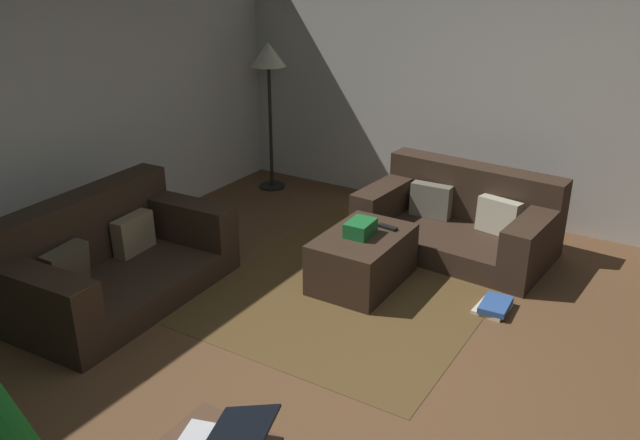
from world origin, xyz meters
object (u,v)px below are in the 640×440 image
at_px(couch_left, 108,260).
at_px(corner_lamp, 269,66).
at_px(tv_remote, 388,227).
at_px(gift_box, 360,228).
at_px(ottoman, 363,259).
at_px(book_stack, 494,306).
at_px(couch_right, 461,219).

bearing_deg(couch_left, corner_lamp, -175.22).
bearing_deg(tv_remote, gift_box, 158.58).
xyz_separation_m(ottoman, tv_remote, (0.21, -0.11, 0.22)).
relative_size(couch_left, book_stack, 5.70).
height_order(gift_box, corner_lamp, corner_lamp).
bearing_deg(tv_remote, couch_right, -12.75).
relative_size(ottoman, corner_lamp, 0.54).
bearing_deg(ottoman, book_stack, -83.13).
distance_m(ottoman, gift_box, 0.26).
bearing_deg(couch_right, corner_lamp, -5.40).
relative_size(couch_left, gift_box, 6.88).
height_order(couch_left, corner_lamp, corner_lamp).
bearing_deg(couch_left, tv_remote, 126.84).
xyz_separation_m(couch_right, corner_lamp, (0.39, 2.30, 1.06)).
relative_size(couch_right, gift_box, 6.56).
relative_size(couch_right, ottoman, 1.95).
xyz_separation_m(couch_left, gift_box, (1.14, -1.53, 0.19)).
relative_size(gift_box, corner_lamp, 0.16).
relative_size(book_stack, corner_lamp, 0.19).
distance_m(ottoman, tv_remote, 0.32).
bearing_deg(book_stack, couch_left, 116.54).
relative_size(couch_left, couch_right, 1.05).
distance_m(book_stack, corner_lamp, 3.44).
bearing_deg(couch_left, ottoman, 124.13).
xyz_separation_m(couch_right, book_stack, (-0.91, -0.61, -0.23)).
height_order(couch_left, ottoman, couch_left).
xyz_separation_m(ottoman, gift_box, (-0.02, 0.02, 0.26)).
bearing_deg(couch_left, book_stack, 113.77).
distance_m(gift_box, book_stack, 1.14).
bearing_deg(corner_lamp, book_stack, -114.11).
bearing_deg(couch_right, tv_remote, 73.92).
relative_size(couch_right, corner_lamp, 1.06).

